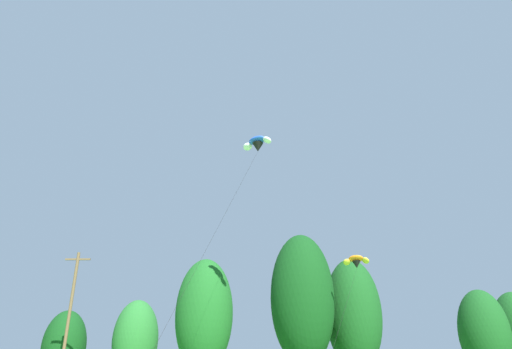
{
  "coord_description": "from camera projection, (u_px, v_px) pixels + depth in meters",
  "views": [
    {
      "loc": [
        1.77,
        2.22,
        2.23
      ],
      "look_at": [
        1.4,
        23.87,
        11.79
      ],
      "focal_mm": 32.97,
      "sensor_mm": 36.0,
      "label": 1
    }
  ],
  "objects": [
    {
      "name": "treeline_tree_e",
      "position": [
        204.0,
        314.0,
        43.77
      ],
      "size": [
        5.35,
        5.35,
        13.15
      ],
      "color": "#472D19",
      "rests_on": "ground_plane"
    },
    {
      "name": "treeline_tree_d",
      "position": [
        135.0,
        340.0,
        46.44
      ],
      "size": [
        4.46,
        4.46,
        9.86
      ],
      "color": "#472D19",
      "rests_on": "ground_plane"
    },
    {
      "name": "treeline_tree_g",
      "position": [
        353.0,
        314.0,
        46.65
      ],
      "size": [
        5.54,
        5.54,
        13.86
      ],
      "color": "#472D19",
      "rests_on": "ground_plane"
    },
    {
      "name": "parafoil_kite_high_blue_white",
      "position": [
        257.0,
        144.0,
        39.59
      ],
      "size": [
        7.58,
        10.85,
        19.65
      ],
      "color": "blue"
    },
    {
      "name": "utility_pole",
      "position": [
        68.0,
        324.0,
        38.89
      ],
      "size": [
        2.2,
        0.26,
        12.63
      ],
      "color": "brown",
      "rests_on": "ground_plane"
    },
    {
      "name": "parafoil_kite_mid_orange",
      "position": [
        356.0,
        262.0,
        41.54
      ],
      "size": [
        7.43,
        21.67,
        11.41
      ],
      "color": "orange"
    },
    {
      "name": "treeline_tree_c",
      "position": [
        64.0,
        347.0,
        45.85
      ],
      "size": [
        4.17,
        4.17,
        8.78
      ],
      "color": "#472D19",
      "rests_on": "ground_plane"
    },
    {
      "name": "treeline_tree_h",
      "position": [
        485.0,
        334.0,
        43.83
      ],
      "size": [
        4.6,
        4.6,
        10.38
      ],
      "color": "#472D19",
      "rests_on": "ground_plane"
    },
    {
      "name": "treeline_tree_f",
      "position": [
        302.0,
        298.0,
        44.22
      ],
      "size": [
        6.0,
        6.0,
        15.54
      ],
      "color": "#472D19",
      "rests_on": "ground_plane"
    }
  ]
}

